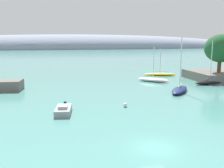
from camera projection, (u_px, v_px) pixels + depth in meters
name	position (u px, v px, depth m)	size (l,w,h in m)	color
water	(155.00, 148.00, 23.68)	(600.00, 600.00, 0.00)	teal
shore_outcrop	(218.00, 75.00, 62.55)	(12.72, 12.72, 2.04)	#66605B
tree_clump_shore	(220.00, 48.00, 59.41)	(7.18, 7.18, 8.82)	brown
distant_ridge	(73.00, 49.00, 249.88)	(373.80, 56.98, 27.01)	gray
sailboat_navy_near_shore	(180.00, 89.00, 48.13)	(6.73, 7.84, 10.11)	navy
sailboat_black_mid_mooring	(210.00, 82.00, 56.01)	(7.25, 2.33, 9.40)	black
sailboat_white_outer_mooring	(153.00, 79.00, 59.66)	(7.05, 6.54, 8.10)	white
sailboat_yellow_end_of_line	(160.00, 74.00, 69.46)	(8.75, 4.29, 7.20)	yellow
motorboat_grey_foreground	(63.00, 110.00, 34.42)	(2.52, 4.98, 1.24)	gray
mooring_buoy_white	(125.00, 105.00, 37.69)	(0.60, 0.60, 0.60)	silver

